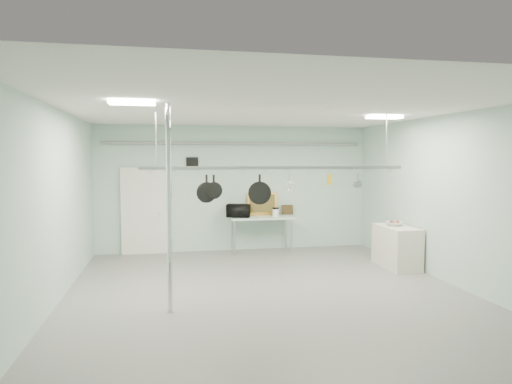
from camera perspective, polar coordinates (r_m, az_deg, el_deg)
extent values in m
plane|color=gray|center=(8.15, 1.67, -12.65)|extent=(8.00, 8.00, 0.00)
cube|color=silver|center=(7.85, 1.72, 10.24)|extent=(7.00, 8.00, 0.02)
cube|color=#A3C4BB|center=(11.76, -2.59, 0.45)|extent=(7.00, 0.02, 3.20)
cube|color=#A3C4BB|center=(9.26, 23.27, -0.88)|extent=(0.02, 8.00, 3.20)
cube|color=silver|center=(11.64, -13.83, -2.42)|extent=(1.10, 0.10, 2.20)
cube|color=black|center=(11.60, -7.98, 3.58)|extent=(0.30, 0.04, 0.30)
cylinder|color=gray|center=(11.65, -2.55, 6.07)|extent=(6.60, 0.07, 0.07)
cylinder|color=silver|center=(7.06, -10.81, -2.07)|extent=(0.08, 0.08, 3.20)
cube|color=silver|center=(11.55, 0.65, -3.20)|extent=(1.60, 0.70, 0.05)
cylinder|color=#B7B7BC|center=(11.22, -2.68, -5.75)|extent=(0.04, 0.04, 0.86)
cylinder|color=#B7B7BC|center=(11.76, -3.08, -5.29)|extent=(0.04, 0.04, 0.86)
cylinder|color=#B7B7BC|center=(11.51, 4.46, -5.50)|extent=(0.04, 0.04, 0.86)
cylinder|color=#B7B7BC|center=(12.04, 3.75, -5.07)|extent=(0.04, 0.04, 0.86)
cube|color=beige|center=(10.42, 17.16, -6.58)|extent=(0.60, 1.20, 0.90)
cube|color=#B7B7BC|center=(8.15, 2.61, 3.05)|extent=(4.80, 0.06, 0.06)
cylinder|color=#B7B7BC|center=(7.92, -12.40, 6.54)|extent=(0.02, 0.02, 0.94)
cylinder|color=#B7B7BC|center=(8.88, 15.98, 6.21)|extent=(0.02, 0.02, 0.94)
cube|color=white|center=(6.88, -15.22, 10.72)|extent=(0.65, 0.30, 0.05)
cube|color=white|center=(9.23, 15.74, 8.99)|extent=(0.65, 0.30, 0.05)
imported|color=black|center=(11.43, -2.20, -2.35)|extent=(0.66, 0.53, 0.32)
cylinder|color=white|center=(11.56, 2.46, -2.60)|extent=(0.17, 0.17, 0.19)
cube|color=gold|center=(11.82, 0.79, -1.50)|extent=(0.78, 0.15, 0.58)
cube|color=#382A13|center=(11.99, 3.94, -2.22)|extent=(0.30, 0.09, 0.25)
imported|color=silver|center=(10.43, 16.88, -3.82)|extent=(0.46, 0.46, 0.09)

